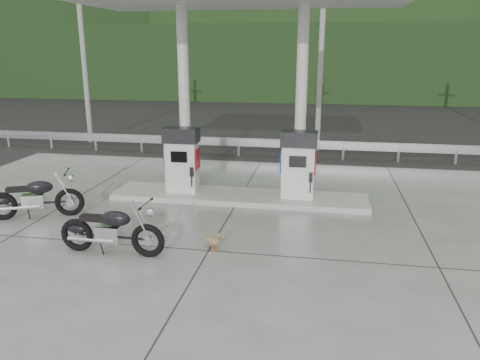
% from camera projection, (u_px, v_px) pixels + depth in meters
% --- Properties ---
extents(ground, '(160.00, 160.00, 0.00)m').
position_uv_depth(ground, '(219.00, 234.00, 10.58)').
color(ground, black).
rests_on(ground, ground).
extents(forecourt_apron, '(18.00, 14.00, 0.02)m').
position_uv_depth(forecourt_apron, '(219.00, 233.00, 10.58)').
color(forecourt_apron, slate).
rests_on(forecourt_apron, ground).
extents(pump_island, '(7.00, 1.40, 0.15)m').
position_uv_depth(pump_island, '(239.00, 197.00, 12.92)').
color(pump_island, '#9F9C94').
rests_on(pump_island, forecourt_apron).
extents(gas_pump_left, '(0.95, 0.55, 1.80)m').
position_uv_depth(gas_pump_left, '(182.00, 160.00, 12.93)').
color(gas_pump_left, silver).
rests_on(gas_pump_left, pump_island).
extents(gas_pump_right, '(0.95, 0.55, 1.80)m').
position_uv_depth(gas_pump_right, '(298.00, 165.00, 12.39)').
color(gas_pump_right, silver).
rests_on(gas_pump_right, pump_island).
extents(canopy_column_left, '(0.30, 0.30, 5.00)m').
position_uv_depth(canopy_column_left, '(184.00, 100.00, 12.88)').
color(canopy_column_left, silver).
rests_on(canopy_column_left, pump_island).
extents(canopy_column_right, '(0.30, 0.30, 5.00)m').
position_uv_depth(canopy_column_right, '(301.00, 102.00, 12.34)').
color(canopy_column_right, silver).
rests_on(canopy_column_right, pump_island).
extents(guardrail, '(26.00, 0.16, 1.42)m').
position_uv_depth(guardrail, '(264.00, 139.00, 17.97)').
color(guardrail, '#9C9FA3').
rests_on(guardrail, ground).
extents(road, '(60.00, 7.00, 0.01)m').
position_uv_depth(road, '(274.00, 140.00, 21.48)').
color(road, black).
rests_on(road, ground).
extents(utility_pole_a, '(0.22, 0.22, 8.00)m').
position_uv_depth(utility_pole_a, '(83.00, 50.00, 19.86)').
color(utility_pole_a, gray).
rests_on(utility_pole_a, ground).
extents(utility_pole_b, '(0.22, 0.22, 8.00)m').
position_uv_depth(utility_pole_b, '(321.00, 50.00, 18.17)').
color(utility_pole_b, gray).
rests_on(utility_pole_b, ground).
extents(tree_band, '(80.00, 6.00, 6.00)m').
position_uv_depth(tree_band, '(299.00, 63.00, 38.22)').
color(tree_band, black).
rests_on(tree_band, ground).
extents(forested_hills, '(100.00, 40.00, 140.00)m').
position_uv_depth(forested_hills, '(310.00, 79.00, 67.48)').
color(forested_hills, black).
rests_on(forested_hills, ground).
extents(motorcycle_left, '(2.21, 1.40, 1.00)m').
position_uv_depth(motorcycle_left, '(36.00, 198.00, 11.41)').
color(motorcycle_left, black).
rests_on(motorcycle_left, forecourt_apron).
extents(motorcycle_right, '(2.10, 0.71, 0.99)m').
position_uv_depth(motorcycle_right, '(111.00, 231.00, 9.37)').
color(motorcycle_right, black).
rests_on(motorcycle_right, forecourt_apron).
extents(duck, '(0.47, 0.31, 0.33)m').
position_uv_depth(duck, '(212.00, 241.00, 9.67)').
color(duck, brown).
rests_on(duck, forecourt_apron).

